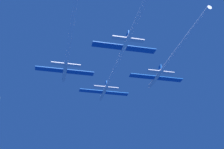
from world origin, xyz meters
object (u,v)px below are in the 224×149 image
Objects in this scene: jet_lead at (110,79)px; jet_slot at (135,23)px; jet_left_wing at (68,52)px; jet_right_wing at (167,63)px.

jet_lead is 0.97× the size of jet_slot.
jet_lead is 0.96× the size of jet_left_wing.
jet_right_wing is 18.46m from jet_slot.
jet_left_wing is at bearing -134.23° from jet_lead.
jet_lead is 25.89m from jet_slot.
jet_lead is 17.59m from jet_right_wing.
jet_slot is (12.99, -12.58, 0.96)m from jet_left_wing.
jet_right_wing is at bearing 2.21° from jet_left_wing.
jet_left_wing is at bearing 135.91° from jet_slot.
jet_left_wing is 25.53m from jet_right_wing.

